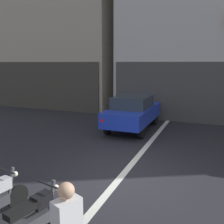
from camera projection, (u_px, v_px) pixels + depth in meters
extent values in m
plane|color=#232328|center=(122.00, 176.00, 7.22)|extent=(120.00, 120.00, 0.00)
cube|color=silver|center=(163.00, 127.00, 12.68)|extent=(0.20, 18.00, 0.01)
cube|color=#3E3A33|center=(31.00, 85.00, 17.58)|extent=(10.36, 0.10, 3.20)
cube|color=#454543|center=(202.00, 93.00, 13.14)|extent=(9.48, 0.10, 3.20)
cylinder|color=black|center=(126.00, 116.00, 13.66)|extent=(0.18, 0.64, 0.64)
cylinder|color=black|center=(155.00, 119.00, 13.10)|extent=(0.18, 0.64, 0.64)
cylinder|color=black|center=(108.00, 127.00, 11.30)|extent=(0.18, 0.64, 0.64)
cylinder|color=black|center=(141.00, 131.00, 10.73)|extent=(0.18, 0.64, 0.64)
cube|color=#1E38BF|center=(133.00, 114.00, 12.11)|extent=(1.77, 4.10, 0.66)
cube|color=#2D3842|center=(132.00, 102.00, 11.86)|extent=(1.55, 1.97, 0.56)
cube|color=red|center=(103.00, 120.00, 10.52)|extent=(0.14, 0.06, 0.12)
cube|color=red|center=(135.00, 123.00, 10.01)|extent=(0.14, 0.06, 0.12)
cylinder|color=black|center=(18.00, 197.00, 5.59)|extent=(0.16, 0.52, 0.52)
cube|color=#B2B5BA|center=(1.00, 185.00, 5.20)|extent=(0.28, 0.39, 0.24)
cylinder|color=#4C4C51|center=(11.00, 184.00, 5.39)|extent=(0.11, 0.25, 0.70)
cylinder|color=black|center=(6.00, 171.00, 5.26)|extent=(0.55, 0.13, 0.04)
sphere|color=silver|center=(15.00, 174.00, 5.47)|extent=(0.12, 0.12, 0.12)
cylinder|color=black|center=(58.00, 212.00, 4.99)|extent=(0.18, 0.52, 0.52)
cube|color=#38383D|center=(31.00, 224.00, 4.47)|extent=(0.36, 0.76, 0.22)
cube|color=black|center=(22.00, 210.00, 4.28)|extent=(0.35, 0.63, 0.12)
cube|color=black|center=(42.00, 200.00, 4.61)|extent=(0.29, 0.40, 0.24)
cylinder|color=#4C4C51|center=(51.00, 198.00, 4.80)|extent=(0.12, 0.25, 0.70)
cylinder|color=black|center=(47.00, 184.00, 4.67)|extent=(0.54, 0.16, 0.04)
sphere|color=silver|center=(56.00, 188.00, 4.87)|extent=(0.12, 0.12, 0.12)
cube|color=silver|center=(67.00, 220.00, 3.30)|extent=(0.34, 0.42, 0.58)
sphere|color=tan|center=(66.00, 191.00, 3.22)|extent=(0.22, 0.22, 0.22)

